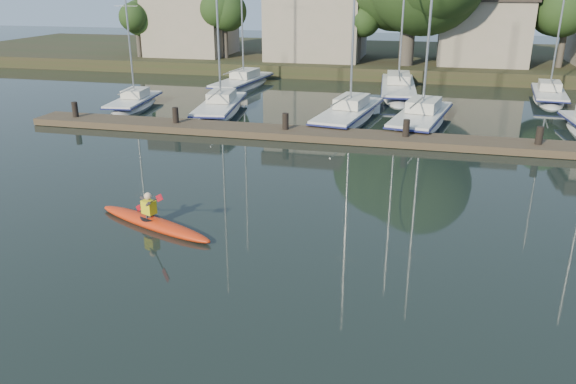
% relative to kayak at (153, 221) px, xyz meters
% --- Properties ---
extents(ground, '(160.00, 160.00, 0.00)m').
position_rel_kayak_xyz_m(ground, '(4.41, -2.03, -0.19)').
color(ground, black).
rests_on(ground, ground).
extents(kayak, '(4.80, 2.41, 1.57)m').
position_rel_kayak_xyz_m(kayak, '(0.00, 0.00, 0.00)').
color(kayak, '#B2200D').
rests_on(kayak, ground).
extents(dock, '(34.00, 2.00, 1.80)m').
position_rel_kayak_xyz_m(dock, '(4.41, 11.97, 0.01)').
color(dock, '#473D28').
rests_on(dock, ground).
extents(sailboat_0, '(2.60, 6.85, 10.60)m').
position_rel_kayak_xyz_m(sailboat_0, '(-9.65, 16.82, -0.36)').
color(sailboat_0, silver).
rests_on(sailboat_0, ground).
extents(sailboat_1, '(3.24, 8.71, 13.90)m').
position_rel_kayak_xyz_m(sailboat_1, '(-3.80, 16.60, -0.38)').
color(sailboat_1, silver).
rests_on(sailboat_1, ground).
extents(sailboat_2, '(3.64, 9.65, 15.60)m').
position_rel_kayak_xyz_m(sailboat_2, '(4.02, 16.46, -0.38)').
color(sailboat_2, silver).
rests_on(sailboat_2, ground).
extents(sailboat_3, '(3.88, 9.08, 14.20)m').
position_rel_kayak_xyz_m(sailboat_3, '(8.05, 16.24, -0.40)').
color(sailboat_3, silver).
rests_on(sailboat_3, ground).
extents(sailboat_5, '(3.12, 9.31, 15.12)m').
position_rel_kayak_xyz_m(sailboat_5, '(-5.27, 25.44, -0.38)').
color(sailboat_5, silver).
rests_on(sailboat_5, ground).
extents(sailboat_6, '(3.14, 11.31, 17.76)m').
position_rel_kayak_xyz_m(sailboat_6, '(6.29, 25.41, -0.40)').
color(sailboat_6, silver).
rests_on(sailboat_6, ground).
extents(sailboat_7, '(2.82, 7.88, 12.44)m').
position_rel_kayak_xyz_m(sailboat_7, '(16.25, 25.49, -0.38)').
color(sailboat_7, silver).
rests_on(sailboat_7, ground).
extents(shore, '(90.00, 25.25, 12.75)m').
position_rel_kayak_xyz_m(shore, '(6.03, 38.26, 3.04)').
color(shore, '#232E17').
rests_on(shore, ground).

